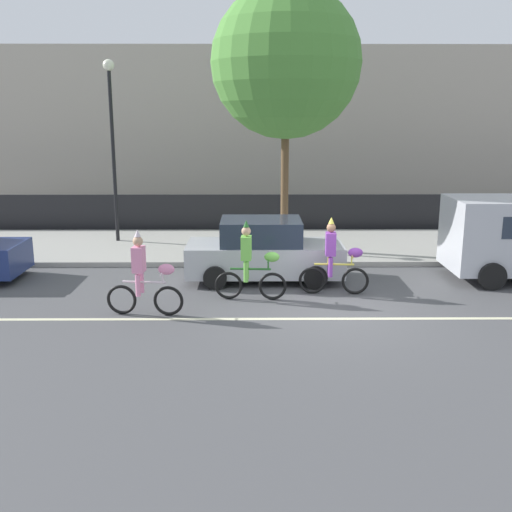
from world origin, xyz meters
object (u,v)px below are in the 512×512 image
Objects in this scene: parade_cyclist_pink at (145,278)px; parked_car_silver at (264,251)px; parade_cyclist_lime at (251,265)px; street_lamp_post at (112,125)px; parade_cyclist_purple at (335,261)px.

parade_cyclist_pink reaches higher than parked_car_silver.
parade_cyclist_lime is 8.26m from street_lamp_post.
street_lamp_post is (-2.19, 7.27, 3.15)m from parade_cyclist_pink.
street_lamp_post is at bearing 106.80° from parade_cyclist_pink.
parked_car_silver is 7.31m from street_lamp_post.
parade_cyclist_pink is 1.00× the size of parade_cyclist_purple.
parade_cyclist_purple is 2.15m from parked_car_silver.
parade_cyclist_lime is 1.00× the size of parade_cyclist_purple.
parade_cyclist_purple is (2.04, 0.43, 0.00)m from parade_cyclist_lime.
street_lamp_post is (-4.85, 4.43, 3.21)m from parked_car_silver.
parked_car_silver is at bearing 46.95° from parade_cyclist_pink.
parade_cyclist_purple is at bearing -37.12° from parked_car_silver.
parade_cyclist_lime is 0.47× the size of parked_car_silver.
parade_cyclist_lime is 1.76m from parked_car_silver.
parade_cyclist_pink is at bearing -154.41° from parade_cyclist_lime.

